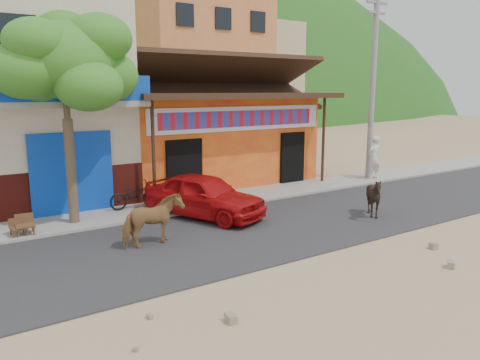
# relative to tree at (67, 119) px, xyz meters

# --- Properties ---
(ground) EXTENTS (120.00, 120.00, 0.00)m
(ground) POSITION_rel_tree_xyz_m (4.60, -5.80, -3.12)
(ground) COLOR #9E825B
(ground) RESTS_ON ground
(road) EXTENTS (60.00, 5.00, 0.04)m
(road) POSITION_rel_tree_xyz_m (4.60, -3.30, -3.10)
(road) COLOR #28282B
(road) RESTS_ON ground
(sidewalk) EXTENTS (60.00, 2.00, 0.12)m
(sidewalk) POSITION_rel_tree_xyz_m (4.60, 0.20, -3.06)
(sidewalk) COLOR gray
(sidewalk) RESTS_ON ground
(dance_club) EXTENTS (8.00, 6.00, 3.60)m
(dance_club) POSITION_rel_tree_xyz_m (6.60, 4.20, -1.32)
(dance_club) COLOR orange
(dance_club) RESTS_ON ground
(cafe_building) EXTENTS (7.00, 6.00, 7.00)m
(cafe_building) POSITION_rel_tree_xyz_m (-0.90, 4.20, 0.38)
(cafe_building) COLOR beige
(cafe_building) RESTS_ON ground
(apartment_front) EXTENTS (9.00, 9.00, 12.00)m
(apartment_front) POSITION_rel_tree_xyz_m (13.60, 18.20, 2.88)
(apartment_front) COLOR #CC723F
(apartment_front) RESTS_ON ground
(apartment_rear) EXTENTS (8.00, 8.00, 10.00)m
(apartment_rear) POSITION_rel_tree_xyz_m (22.60, 24.20, 1.88)
(apartment_rear) COLOR tan
(apartment_rear) RESTS_ON ground
(tree) EXTENTS (3.00, 3.00, 6.00)m
(tree) POSITION_rel_tree_xyz_m (0.00, 0.00, 0.00)
(tree) COLOR #2D721E
(tree) RESTS_ON sidewalk
(utility_pole) EXTENTS (0.24, 0.24, 8.00)m
(utility_pole) POSITION_rel_tree_xyz_m (12.80, 0.20, 1.00)
(utility_pole) COLOR gray
(utility_pole) RESTS_ON sidewalk
(cow_tan) EXTENTS (1.60, 0.85, 1.30)m
(cow_tan) POSITION_rel_tree_xyz_m (1.18, -3.00, -2.43)
(cow_tan) COLOR #9B6F3E
(cow_tan) RESTS_ON road
(cow_dark) EXTENTS (1.27, 1.16, 1.25)m
(cow_dark) POSITION_rel_tree_xyz_m (7.98, -4.24, -2.46)
(cow_dark) COLOR black
(cow_dark) RESTS_ON road
(red_car) EXTENTS (3.03, 4.29, 1.35)m
(red_car) POSITION_rel_tree_xyz_m (3.60, -1.32, -2.40)
(red_car) COLOR #B80D0F
(red_car) RESTS_ON road
(scooter) EXTENTS (1.68, 0.60, 0.88)m
(scooter) POSITION_rel_tree_xyz_m (2.09, 0.60, -2.56)
(scooter) COLOR black
(scooter) RESTS_ON sidewalk
(pedestrian) EXTENTS (0.73, 0.52, 1.86)m
(pedestrian) POSITION_rel_tree_xyz_m (12.60, -0.24, -2.07)
(pedestrian) COLOR silver
(pedestrian) RESTS_ON sidewalk
(cafe_chair_left) EXTENTS (0.51, 0.51, 1.00)m
(cafe_chair_left) POSITION_rel_tree_xyz_m (-1.40, -0.50, -2.50)
(cafe_chair_left) COLOR #51391B
(cafe_chair_left) RESTS_ON sidewalk
(cafe_chair_right) EXTENTS (0.44, 0.44, 0.85)m
(cafe_chair_right) POSITION_rel_tree_xyz_m (-1.57, -0.50, -2.58)
(cafe_chair_right) COLOR #4A2818
(cafe_chair_right) RESTS_ON sidewalk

